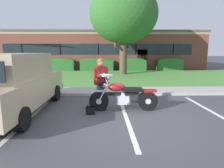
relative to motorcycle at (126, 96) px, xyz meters
name	(u,v)px	position (x,y,z in m)	size (l,w,h in m)	color
ground_plane	(130,118)	(0.05, -0.71, -0.49)	(140.00, 140.00, 0.00)	#424247
curb_strip	(122,94)	(0.05, 2.14, -0.43)	(60.00, 0.20, 0.12)	#ADA89E
concrete_walk	(121,90)	(0.05, 2.99, -0.45)	(60.00, 1.50, 0.08)	#ADA89E
grass_lawn	(116,77)	(0.05, 8.09, -0.46)	(60.00, 8.70, 0.06)	#518E3D
stall_stripe_0	(32,116)	(-2.88, -0.51, -0.49)	(0.12, 4.40, 0.01)	silver
stall_stripe_1	(126,115)	(-0.05, -0.51, -0.49)	(0.12, 4.40, 0.01)	silver
stall_stripe_2	(217,115)	(2.77, -0.51, -0.49)	(0.12, 4.40, 0.01)	silver
motorcycle	(126,96)	(0.00, 0.00, 0.00)	(2.24, 0.82, 1.26)	black
rider_person	(101,80)	(-0.80, 0.05, 0.52)	(0.61, 0.67, 1.70)	black
handbag	(90,110)	(-1.13, -0.38, -0.34)	(0.28, 0.13, 0.36)	black
parked_suv_adjacent	(12,83)	(-3.56, -0.14, 0.47)	(2.05, 4.86, 1.86)	tan
shade_tree	(124,15)	(0.69, 9.61, 4.29)	(5.38, 5.38, 7.09)	#4C3D2D
hedge_left	(60,64)	(-5.24, 12.56, 0.16)	(2.76, 0.90, 1.24)	#286028
hedge_center_left	(97,64)	(-1.65, 12.56, 0.16)	(3.21, 0.90, 1.24)	#286028
hedge_center_right	(133,64)	(1.93, 12.56, 0.16)	(2.44, 0.90, 1.24)	#286028
hedge_right	(169,64)	(5.51, 12.56, 0.16)	(2.46, 0.90, 1.24)	#286028
brick_building	(100,50)	(-1.52, 19.12, 1.53)	(22.44, 11.98, 4.03)	brown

